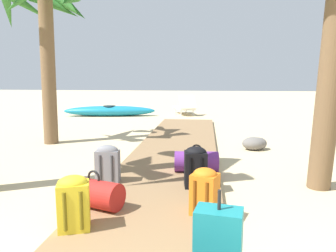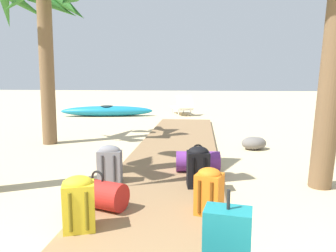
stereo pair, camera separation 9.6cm
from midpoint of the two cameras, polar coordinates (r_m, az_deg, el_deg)
ground_plane at (r=5.03m, az=0.16°, el=-8.89°), size 60.00×60.00×0.00m
boardwalk at (r=6.01m, az=1.28°, el=-5.58°), size 1.61×10.30×0.08m
duffel_bag_red at (r=3.77m, az=-12.03°, el=-11.44°), size 0.70×0.50×0.42m
backpack_grey at (r=4.55m, az=-9.92°, el=-6.31°), size 0.33×0.21×0.52m
duffel_bag_purple at (r=5.01m, az=5.52°, el=-6.19°), size 0.68×0.36×0.42m
suitcase_teal at (r=2.45m, az=9.93°, el=-19.95°), size 0.35×0.26×0.68m
backpack_orange at (r=3.50m, az=7.22°, el=-11.06°), size 0.33×0.31×0.50m
backpack_yellow at (r=3.26m, az=-15.33°, el=-12.56°), size 0.35×0.31×0.53m
backpack_black at (r=4.31m, az=5.47°, el=-6.92°), size 0.31×0.30×0.54m
palm_tree_far_left at (r=7.98m, az=-20.70°, el=17.58°), size 2.20×2.14×3.72m
lounge_chair at (r=13.05m, az=3.12°, el=3.43°), size 1.04×1.65×0.79m
kayak at (r=12.78m, az=-9.95°, el=2.62°), size 3.56×1.21×0.40m
rock_right_near at (r=7.09m, az=15.81°, el=-2.97°), size 0.50×0.48×0.26m
rock_right_mid at (r=7.05m, az=15.11°, el=-2.96°), size 0.56×0.50×0.27m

